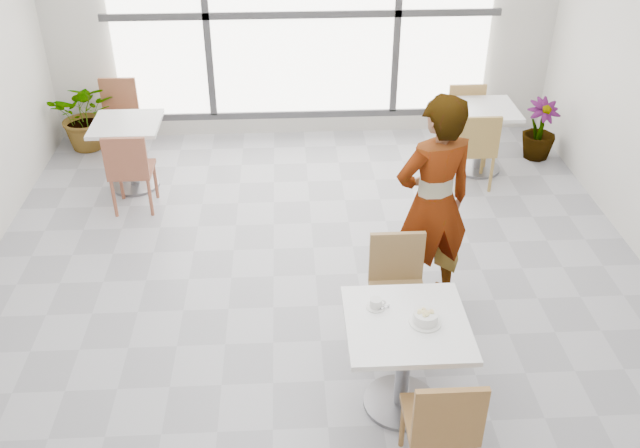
{
  "coord_description": "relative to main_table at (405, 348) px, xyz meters",
  "views": [
    {
      "loc": [
        -0.23,
        -4.56,
        3.68
      ],
      "look_at": [
        0.0,
        -0.3,
        1.0
      ],
      "focal_mm": 38.95,
      "sensor_mm": 36.0,
      "label": 1
    }
  ],
  "objects": [
    {
      "name": "window",
      "position": [
        -0.52,
        4.56,
        0.98
      ],
      "size": [
        4.6,
        0.07,
        2.52
      ],
      "color": "white",
      "rests_on": "ground"
    },
    {
      "name": "plant_right",
      "position": [
        2.18,
        3.77,
        -0.17
      ],
      "size": [
        0.46,
        0.46,
        0.71
      ],
      "primitive_type": "imported",
      "rotation": [
        0.0,
        0.0,
        0.2
      ],
      "color": "#4E874D",
      "rests_on": "ground"
    },
    {
      "name": "bg_table_right",
      "position": [
        1.42,
        3.51,
        -0.04
      ],
      "size": [
        0.7,
        0.7,
        0.75
      ],
      "color": "white",
      "rests_on": "ground"
    },
    {
      "name": "bg_chair_left_near",
      "position": [
        -2.31,
        2.78,
        -0.02
      ],
      "size": [
        0.42,
        0.42,
        0.87
      ],
      "rotation": [
        0.0,
        0.0,
        3.14
      ],
      "color": "brown",
      "rests_on": "ground"
    },
    {
      "name": "chair_near",
      "position": [
        0.13,
        -0.62,
        -0.02
      ],
      "size": [
        0.42,
        0.42,
        0.87
      ],
      "rotation": [
        0.0,
        0.0,
        3.14
      ],
      "color": "olive",
      "rests_on": "ground"
    },
    {
      "name": "floor",
      "position": [
        -0.52,
        1.13,
        -0.52
      ],
      "size": [
        7.0,
        7.0,
        0.0
      ],
      "primitive_type": "plane",
      "color": "#9E9EA5",
      "rests_on": "ground"
    },
    {
      "name": "coffee_cup",
      "position": [
        -0.18,
        0.16,
        0.26
      ],
      "size": [
        0.16,
        0.13,
        0.07
      ],
      "color": "silver",
      "rests_on": "main_table"
    },
    {
      "name": "bg_chair_right_near",
      "position": [
        1.24,
        3.08,
        -0.02
      ],
      "size": [
        0.42,
        0.42,
        0.87
      ],
      "rotation": [
        0.0,
        0.0,
        3.14
      ],
      "color": "olive",
      "rests_on": "ground"
    },
    {
      "name": "bg_chair_right_far",
      "position": [
        1.31,
        3.77,
        -0.02
      ],
      "size": [
        0.42,
        0.42,
        0.87
      ],
      "color": "#9F7740",
      "rests_on": "ground"
    },
    {
      "name": "main_table",
      "position": [
        0.0,
        0.0,
        0.0
      ],
      "size": [
        0.8,
        0.8,
        0.75
      ],
      "color": "white",
      "rests_on": "ground"
    },
    {
      "name": "bg_table_left",
      "position": [
        -2.41,
        3.32,
        -0.04
      ],
      "size": [
        0.7,
        0.7,
        0.75
      ],
      "color": "silver",
      "rests_on": "ground"
    },
    {
      "name": "oatmeal_bowl",
      "position": [
        0.11,
        -0.02,
        0.27
      ],
      "size": [
        0.21,
        0.21,
        0.09
      ],
      "color": "white",
      "rests_on": "main_table"
    },
    {
      "name": "bg_chair_left_far",
      "position": [
        -2.68,
        4.2,
        -0.02
      ],
      "size": [
        0.42,
        0.42,
        0.87
      ],
      "color": "brown",
      "rests_on": "ground"
    },
    {
      "name": "plant_left",
      "position": [
        -3.1,
        4.33,
        -0.1
      ],
      "size": [
        0.76,
        0.66,
        0.84
      ],
      "primitive_type": "imported",
      "rotation": [
        0.0,
        0.0,
        0.0
      ],
      "color": "#517C38",
      "rests_on": "ground"
    },
    {
      "name": "wall_back",
      "position": [
        -0.52,
        4.63,
        0.98
      ],
      "size": [
        6.0,
        0.0,
        6.0
      ],
      "primitive_type": "plane",
      "rotation": [
        1.57,
        0.0,
        0.0
      ],
      "color": "silver",
      "rests_on": "ground"
    },
    {
      "name": "person",
      "position": [
        0.39,
        1.2,
        0.39
      ],
      "size": [
        0.77,
        0.62,
        1.84
      ],
      "primitive_type": "imported",
      "rotation": [
        0.0,
        0.0,
        3.45
      ],
      "color": "black",
      "rests_on": "ground"
    },
    {
      "name": "chair_far",
      "position": [
        0.07,
        0.77,
        -0.02
      ],
      "size": [
        0.42,
        0.42,
        0.87
      ],
      "color": "olive",
      "rests_on": "ground"
    }
  ]
}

